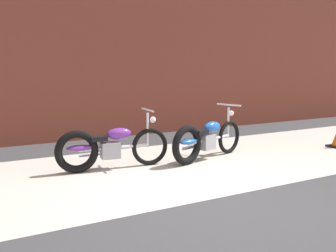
# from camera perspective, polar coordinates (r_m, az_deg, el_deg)

# --- Properties ---
(ground_plane) EXTENTS (80.00, 80.00, 0.00)m
(ground_plane) POSITION_cam_1_polar(r_m,az_deg,el_deg) (5.09, 6.74, -11.16)
(ground_plane) COLOR #38383A
(sidewalk_slab) EXTENTS (36.00, 3.50, 0.01)m
(sidewalk_slab) POSITION_cam_1_polar(r_m,az_deg,el_deg) (6.53, -2.18, -6.57)
(sidewalk_slab) COLOR #B2ADA3
(sidewalk_slab) RESTS_ON ground
(brick_building_wall) EXTENTS (36.00, 0.50, 5.78)m
(brick_building_wall) POSITION_cam_1_polar(r_m,az_deg,el_deg) (9.58, -11.80, 15.56)
(brick_building_wall) COLOR brown
(brick_building_wall) RESTS_ON ground
(motorcycle_purple) EXTENTS (2.01, 0.58, 1.03)m
(motorcycle_purple) POSITION_cam_1_polar(r_m,az_deg,el_deg) (6.45, -9.55, -3.25)
(motorcycle_purple) COLOR black
(motorcycle_purple) RESTS_ON ground
(motorcycle_blue) EXTENTS (1.95, 0.82, 1.03)m
(motorcycle_blue) POSITION_cam_1_polar(r_m,az_deg,el_deg) (7.08, 5.58, -2.09)
(motorcycle_blue) COLOR black
(motorcycle_blue) RESTS_ON ground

